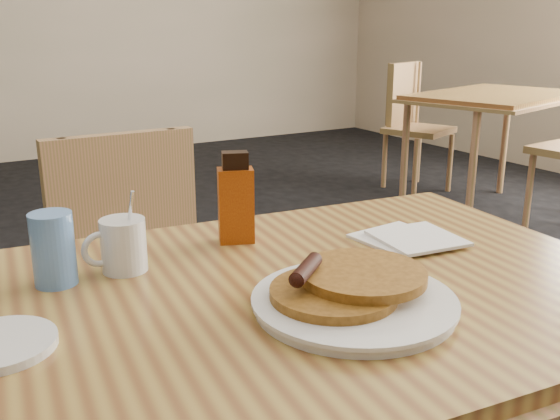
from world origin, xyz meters
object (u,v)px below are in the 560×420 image
object	(u,v)px
coffee_mug	(122,244)
syrup_bottle	(236,201)
neighbor_table	(496,101)
pancake_plate	(351,295)
blue_tumbler	(53,249)
main_table	(289,312)
chair_main_far	(139,274)
chair_neighbor_far	(411,115)

from	to	relation	value
coffee_mug	syrup_bottle	xyz separation A→B (m)	(0.23, 0.04, 0.03)
syrup_bottle	neighbor_table	bearing A→B (deg)	53.26
neighbor_table	coffee_mug	xyz separation A→B (m)	(-2.80, -1.65, 0.09)
neighbor_table	pancake_plate	xyz separation A→B (m)	(-2.55, -1.96, 0.06)
syrup_bottle	blue_tumbler	world-z (taller)	syrup_bottle
main_table	pancake_plate	distance (m)	0.13
chair_main_far	chair_neighbor_far	bearing A→B (deg)	34.29
main_table	pancake_plate	xyz separation A→B (m)	(0.04, -0.11, 0.06)
pancake_plate	syrup_bottle	world-z (taller)	syrup_bottle
main_table	chair_neighbor_far	size ratio (longest dim) A/B	1.40
syrup_bottle	coffee_mug	bearing A→B (deg)	-150.05
chair_main_far	coffee_mug	xyz separation A→B (m)	(-0.18, -0.51, 0.27)
pancake_plate	syrup_bottle	distance (m)	0.35
main_table	neighbor_table	world-z (taller)	same
chair_neighbor_far	pancake_plate	xyz separation A→B (m)	(-2.56, -2.70, 0.24)
main_table	chair_neighbor_far	xyz separation A→B (m)	(2.60, 2.60, -0.18)
chair_neighbor_far	coffee_mug	size ratio (longest dim) A/B	6.32
pancake_plate	coffee_mug	bearing A→B (deg)	128.24
chair_neighbor_far	main_table	bearing A→B (deg)	-156.73
pancake_plate	syrup_bottle	xyz separation A→B (m)	(-0.01, 0.34, 0.06)
chair_main_far	blue_tumbler	distance (m)	0.65
neighbor_table	pancake_plate	distance (m)	3.22
chair_neighbor_far	coffee_mug	world-z (taller)	same
pancake_plate	chair_main_far	bearing A→B (deg)	94.43
chair_main_far	syrup_bottle	xyz separation A→B (m)	(0.05, -0.48, 0.31)
coffee_mug	neighbor_table	bearing A→B (deg)	48.17
main_table	blue_tumbler	world-z (taller)	blue_tumbler
chair_main_far	pancake_plate	world-z (taller)	chair_main_far
pancake_plate	coffee_mug	size ratio (longest dim) A/B	2.12
chair_main_far	chair_neighbor_far	world-z (taller)	chair_neighbor_far
chair_main_far	blue_tumbler	size ratio (longest dim) A/B	7.49
main_table	syrup_bottle	size ratio (longest dim) A/B	7.21
pancake_plate	blue_tumbler	bearing A→B (deg)	138.79
neighbor_table	chair_neighbor_far	bearing A→B (deg)	89.35
chair_neighbor_far	syrup_bottle	size ratio (longest dim) A/B	5.14
coffee_mug	syrup_bottle	size ratio (longest dim) A/B	0.81
main_table	syrup_bottle	world-z (taller)	syrup_bottle
chair_main_far	chair_neighbor_far	distance (m)	3.23
chair_neighbor_far	pancake_plate	distance (m)	3.73
chair_main_far	coffee_mug	world-z (taller)	coffee_mug
chair_neighbor_far	pancake_plate	bearing A→B (deg)	-155.12
chair_main_far	pancake_plate	xyz separation A→B (m)	(0.06, -0.82, 0.25)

